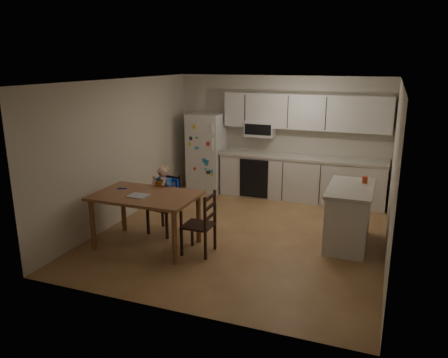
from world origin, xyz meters
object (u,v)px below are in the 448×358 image
at_px(chair_side, 204,220).
at_px(chair_booster, 165,192).
at_px(refrigerator, 207,152).
at_px(kitchen_island, 348,216).
at_px(red_cup, 365,180).
at_px(dining_table, 146,201).

bearing_deg(chair_side, chair_booster, -121.69).
bearing_deg(chair_side, refrigerator, -158.35).
distance_m(kitchen_island, chair_booster, 2.96).
bearing_deg(refrigerator, red_cup, -25.90).
relative_size(red_cup, chair_side, 0.11).
bearing_deg(chair_side, dining_table, -87.45).
bearing_deg(kitchen_island, chair_booster, -169.18).
height_order(dining_table, chair_side, chair_side).
xyz_separation_m(refrigerator, chair_booster, (0.32, -2.52, -0.16)).
relative_size(chair_booster, chair_side, 1.21).
bearing_deg(refrigerator, kitchen_island, -31.45).
height_order(kitchen_island, chair_side, chair_side).
height_order(kitchen_island, dining_table, kitchen_island).
height_order(kitchen_island, chair_booster, chair_booster).
distance_m(refrigerator, kitchen_island, 3.79).
distance_m(dining_table, chair_side, 0.97).
bearing_deg(kitchen_island, dining_table, -158.04).
xyz_separation_m(refrigerator, chair_side, (1.26, -3.09, -0.31)).
bearing_deg(red_cup, refrigerator, 154.10).
height_order(refrigerator, chair_side, refrigerator).
xyz_separation_m(refrigerator, dining_table, (0.31, -3.14, -0.13)).
relative_size(dining_table, chair_booster, 1.36).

